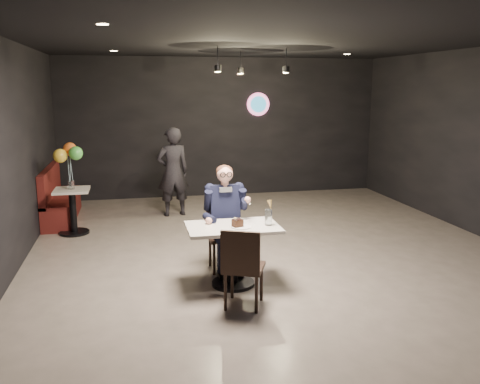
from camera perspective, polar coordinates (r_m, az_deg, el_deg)
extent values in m
plane|color=gray|center=(7.21, 4.47, -7.59)|extent=(9.00, 9.00, 0.00)
cube|color=black|center=(8.75, 0.93, 15.02)|extent=(1.40, 1.20, 0.36)
cube|color=silver|center=(6.20, -0.80, -7.15)|extent=(1.10, 0.70, 0.75)
cube|color=black|center=(6.69, -1.73, -4.96)|extent=(0.42, 0.46, 0.92)
cube|color=black|center=(5.61, 0.43, -8.29)|extent=(0.57, 0.59, 0.92)
cube|color=black|center=(6.62, -1.74, -2.81)|extent=(0.60, 0.80, 1.44)
cylinder|color=white|center=(6.01, 0.14, -3.94)|extent=(0.24, 0.24, 0.01)
cube|color=black|center=(6.00, -0.28, -3.52)|extent=(0.14, 0.13, 0.08)
ellipsoid|color=#2C8838|center=(5.98, -0.08, -3.17)|extent=(0.06, 0.04, 0.01)
cylinder|color=silver|center=(6.10, 3.21, -2.85)|extent=(0.09, 0.09, 0.19)
cone|color=tan|center=(6.10, 3.42, -1.46)|extent=(0.07, 0.07, 0.12)
cube|color=#410F0E|center=(9.75, -19.44, -0.17)|extent=(0.48, 1.92, 0.96)
cube|color=silver|center=(8.77, -18.22, -2.28)|extent=(0.55, 0.55, 0.69)
cylinder|color=silver|center=(8.67, -18.42, 0.78)|extent=(0.10, 0.10, 0.14)
cube|color=yellow|center=(8.61, -18.60, 3.47)|extent=(0.40, 0.40, 0.67)
imported|color=black|center=(9.52, -7.54, 2.26)|extent=(0.66, 0.49, 1.66)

